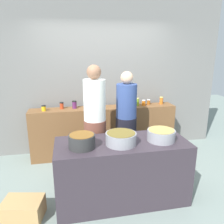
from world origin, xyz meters
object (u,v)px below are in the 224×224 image
object	(u,v)px
preserve_jar_3	(91,106)
preserve_jar_4	(119,104)
preserve_jar_0	(44,108)
preserve_jar_9	(161,100)
preserve_jar_1	(62,106)
cooking_pot_right	(161,135)
cook_with_tongs	(95,130)
preserve_jar_2	(74,105)
preserve_jar_6	(137,102)
bread_crate	(23,210)
cooking_pot_center	(121,138)
preserve_jar_5	(127,102)
cook_in_cap	(126,126)
preserve_jar_7	(144,103)
preserve_jar_8	(149,102)
cooking_pot_left	(82,141)

from	to	relation	value
preserve_jar_3	preserve_jar_4	distance (m)	0.54
preserve_jar_0	preserve_jar_9	size ratio (longest dim) A/B	0.69
preserve_jar_1	cooking_pot_right	distance (m)	1.96
preserve_jar_0	cook_with_tongs	distance (m)	1.14
preserve_jar_2	preserve_jar_6	bearing A→B (deg)	-1.39
bread_crate	preserve_jar_6	bearing A→B (deg)	39.27
cooking_pot_center	preserve_jar_4	bearing A→B (deg)	77.68
preserve_jar_6	preserve_jar_9	size ratio (longest dim) A/B	1.04
preserve_jar_2	preserve_jar_5	bearing A→B (deg)	-0.75
preserve_jar_1	preserve_jar_3	bearing A→B (deg)	-11.74
cooking_pot_right	cook_in_cap	world-z (taller)	cook_in_cap
preserve_jar_5	preserve_jar_3	bearing A→B (deg)	-173.39
preserve_jar_2	cook_with_tongs	size ratio (longest dim) A/B	0.08
preserve_jar_3	preserve_jar_2	bearing A→B (deg)	161.95
preserve_jar_5	preserve_jar_7	bearing A→B (deg)	-4.73
cooking_pot_right	preserve_jar_8	bearing A→B (deg)	75.66
cooking_pot_center	preserve_jar_2	bearing A→B (deg)	108.63
preserve_jar_8	bread_crate	xyz separation A→B (m)	(-2.13, -1.59, -0.87)
cooking_pot_left	cook_in_cap	size ratio (longest dim) A/B	0.19
preserve_jar_5	preserve_jar_8	size ratio (longest dim) A/B	1.42
preserve_jar_7	cook_in_cap	bearing A→B (deg)	-131.45
preserve_jar_6	cook_with_tongs	bearing A→B (deg)	-137.23
preserve_jar_8	cooking_pot_right	xyz separation A→B (m)	(-0.38, -1.50, -0.08)
preserve_jar_0	bread_crate	xyz separation A→B (m)	(-0.18, -1.50, -0.86)
cooking_pot_right	bread_crate	xyz separation A→B (m)	(-1.75, -0.09, -0.78)
preserve_jar_1	preserve_jar_8	world-z (taller)	preserve_jar_1
preserve_jar_4	bread_crate	bearing A→B (deg)	-135.29
preserve_jar_4	cooking_pot_left	bearing A→B (deg)	-118.80
preserve_jar_5	preserve_jar_2	bearing A→B (deg)	179.25
preserve_jar_6	cook_in_cap	size ratio (longest dim) A/B	0.09
preserve_jar_9	cooking_pot_center	world-z (taller)	preserve_jar_9
preserve_jar_0	preserve_jar_3	distance (m)	0.82
preserve_jar_3	preserve_jar_1	bearing A→B (deg)	168.26
preserve_jar_1	preserve_jar_4	distance (m)	1.05
preserve_jar_4	cook_with_tongs	world-z (taller)	cook_with_tongs
cook_with_tongs	cooking_pot_center	bearing A→B (deg)	-68.55
cooking_pot_center	preserve_jar_9	bearing A→B (deg)	51.94
preserve_jar_7	preserve_jar_3	bearing A→B (deg)	-177.05
preserve_jar_5	bread_crate	bearing A→B (deg)	-137.22
preserve_jar_6	cooking_pot_left	bearing A→B (deg)	-128.00
preserve_jar_4	preserve_jar_5	size ratio (longest dim) A/B	0.76
preserve_jar_0	bread_crate	world-z (taller)	preserve_jar_0
preserve_jar_1	cook_with_tongs	world-z (taller)	cook_with_tongs
preserve_jar_6	bread_crate	xyz separation A→B (m)	(-1.89, -1.54, -0.89)
preserve_jar_5	preserve_jar_7	distance (m)	0.33
preserve_jar_4	cook_with_tongs	bearing A→B (deg)	-124.29
preserve_jar_5	preserve_jar_1	bearing A→B (deg)	178.75
preserve_jar_8	cook_with_tongs	distance (m)	1.48
preserve_jar_1	cooking_pot_center	size ratio (longest dim) A/B	0.31
preserve_jar_9	cooking_pot_left	world-z (taller)	preserve_jar_9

